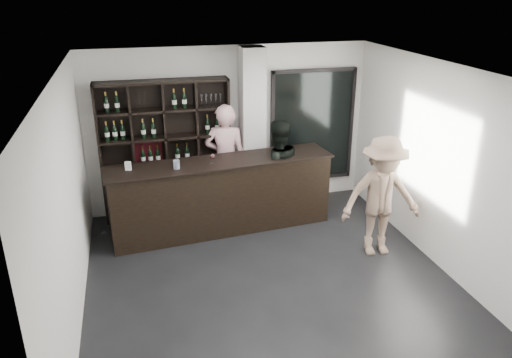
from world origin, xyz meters
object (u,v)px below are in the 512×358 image
object	(u,v)px
wine_shelf	(166,150)
customer	(381,197)
taster_black	(277,172)
taster_pink	(226,160)
tasting_counter	(222,196)

from	to	relation	value
wine_shelf	customer	size ratio (longest dim) A/B	1.29
taster_black	customer	xyz separation A→B (m)	(1.18, -1.45, 0.03)
wine_shelf	taster_black	world-z (taller)	wine_shelf
taster_pink	taster_black	xyz separation A→B (m)	(0.77, -0.55, -0.09)
taster_pink	taster_black	world-z (taller)	taster_pink
taster_black	customer	size ratio (longest dim) A/B	0.97
wine_shelf	customer	xyz separation A→B (m)	(2.95, -2.17, -0.27)
tasting_counter	taster_pink	size ratio (longest dim) A/B	1.85
customer	taster_black	bearing A→B (deg)	135.58
taster_black	customer	bearing A→B (deg)	123.49
tasting_counter	customer	bearing A→B (deg)	-37.51
wine_shelf	taster_black	bearing A→B (deg)	-22.05
wine_shelf	taster_black	size ratio (longest dim) A/B	1.33
wine_shelf	customer	bearing A→B (deg)	-36.27
wine_shelf	taster_pink	world-z (taller)	wine_shelf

